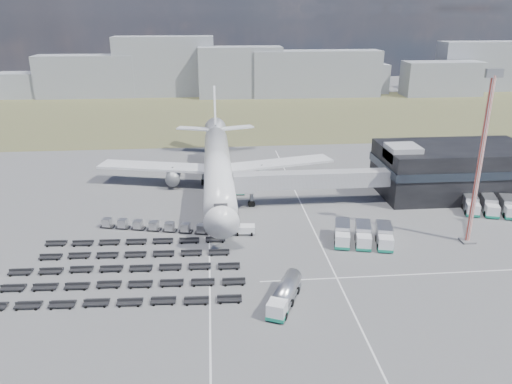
{
  "coord_description": "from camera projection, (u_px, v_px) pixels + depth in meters",
  "views": [
    {
      "loc": [
        -1.13,
        -68.88,
        35.98
      ],
      "look_at": [
        6.8,
        17.5,
        4.0
      ],
      "focal_mm": 35.0,
      "sensor_mm": 36.0,
      "label": 1
    }
  ],
  "objects": [
    {
      "name": "grass_strip",
      "position": [
        214.0,
        115.0,
        179.67
      ],
      "size": [
        420.0,
        90.0,
        0.01
      ],
      "primitive_type": "cube",
      "color": "brown",
      "rests_on": "ground"
    },
    {
      "name": "skyline",
      "position": [
        248.0,
        74.0,
        216.32
      ],
      "size": [
        309.92,
        24.54,
        24.98
      ],
      "color": "gray",
      "rests_on": "ground"
    },
    {
      "name": "catering_truck",
      "position": [
        239.0,
        185.0,
        104.19
      ],
      "size": [
        3.02,
        6.11,
        2.7
      ],
      "rotation": [
        0.0,
        0.0,
        -0.11
      ],
      "color": "silver",
      "rests_on": "ground"
    },
    {
      "name": "service_trucks_near",
      "position": [
        363.0,
        235.0,
        80.86
      ],
      "size": [
        10.43,
        8.79,
        2.76
      ],
      "rotation": [
        0.0,
        0.0,
        -0.24
      ],
      "color": "silver",
      "rests_on": "ground"
    },
    {
      "name": "lane_markings",
      "position": [
        282.0,
        245.0,
        80.54
      ],
      "size": [
        47.12,
        110.0,
        0.01
      ],
      "color": "silver",
      "rests_on": "ground"
    },
    {
      "name": "service_trucks_far",
      "position": [
        489.0,
        205.0,
        93.0
      ],
      "size": [
        10.57,
        9.11,
        2.73
      ],
      "rotation": [
        0.0,
        0.0,
        -0.3
      ],
      "color": "silver",
      "rests_on": "ground"
    },
    {
      "name": "ground",
      "position": [
        223.0,
        257.0,
        76.9
      ],
      "size": [
        420.0,
        420.0,
        0.0
      ],
      "primitive_type": "plane",
      "color": "#565659",
      "rests_on": "ground"
    },
    {
      "name": "uld_row",
      "position": [
        162.0,
        226.0,
        85.49
      ],
      "size": [
        21.73,
        6.62,
        1.49
      ],
      "rotation": [
        0.0,
        0.0,
        -0.24
      ],
      "color": "black",
      "rests_on": "ground"
    },
    {
      "name": "floodlight_mast",
      "position": [
        480.0,
        160.0,
        77.01
      ],
      "size": [
        2.6,
        2.15,
        27.8
      ],
      "rotation": [
        0.0,
        0.0,
        -0.03
      ],
      "color": "#B52C1D",
      "rests_on": "ground"
    },
    {
      "name": "terminal",
      "position": [
        453.0,
        169.0,
        101.56
      ],
      "size": [
        30.4,
        16.4,
        11.0
      ],
      "color": "black",
      "rests_on": "ground"
    },
    {
      "name": "airliner",
      "position": [
        218.0,
        163.0,
        105.32
      ],
      "size": [
        51.59,
        64.53,
        17.62
      ],
      "color": "silver",
      "rests_on": "ground"
    },
    {
      "name": "fuel_tanker",
      "position": [
        285.0,
        294.0,
        64.04
      ],
      "size": [
        5.8,
        9.3,
        2.96
      ],
      "rotation": [
        0.0,
        0.0,
        -0.41
      ],
      "color": "silver",
      "rests_on": "ground"
    },
    {
      "name": "pushback_tug",
      "position": [
        245.0,
        230.0,
        84.45
      ],
      "size": [
        3.59,
        2.24,
        1.52
      ],
      "primitive_type": "cube",
      "rotation": [
        0.0,
        0.0,
        -0.1
      ],
      "color": "silver",
      "rests_on": "ground"
    },
    {
      "name": "jet_bridge",
      "position": [
        302.0,
        180.0,
        95.59
      ],
      "size": [
        30.3,
        3.8,
        7.05
      ],
      "color": "#939399",
      "rests_on": "ground"
    },
    {
      "name": "baggage_dollies",
      "position": [
        126.0,
        269.0,
        72.51
      ],
      "size": [
        34.69,
        20.71,
        0.77
      ],
      "rotation": [
        0.0,
        0.0,
        -0.03
      ],
      "color": "black",
      "rests_on": "ground"
    }
  ]
}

